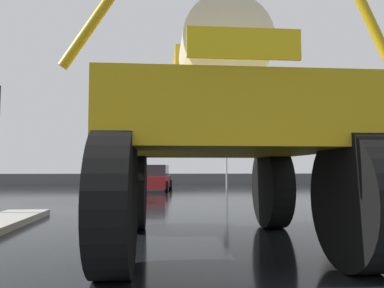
% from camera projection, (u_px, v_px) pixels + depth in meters
% --- Properties ---
extents(ground_plane, '(120.00, 120.00, 0.00)m').
position_uv_depth(ground_plane, '(175.00, 196.00, 17.78)').
color(ground_plane, black).
extents(oversize_sprayer, '(4.12, 5.33, 4.20)m').
position_uv_depth(oversize_sprayer, '(217.00, 132.00, 6.26)').
color(oversize_sprayer, black).
rests_on(oversize_sprayer, ground).
extents(sedan_ahead, '(2.28, 4.28, 1.52)m').
position_uv_depth(sedan_ahead, '(154.00, 179.00, 22.11)').
color(sedan_ahead, maroon).
rests_on(sedan_ahead, ground).
extents(traffic_signal_near_right, '(0.24, 0.54, 3.25)m').
position_uv_depth(traffic_signal_near_right, '(339.00, 131.00, 10.81)').
color(traffic_signal_near_right, '#A8AAAF').
rests_on(traffic_signal_near_right, ground).
extents(traffic_signal_far_left, '(0.24, 0.55, 3.89)m').
position_uv_depth(traffic_signal_far_left, '(124.00, 145.00, 24.39)').
color(traffic_signal_far_left, '#A8AAAF').
rests_on(traffic_signal_far_left, ground).
extents(traffic_signal_far_right, '(0.24, 0.55, 4.18)m').
position_uv_depth(traffic_signal_far_right, '(226.00, 143.00, 25.10)').
color(traffic_signal_far_right, '#A8AAAF').
rests_on(traffic_signal_far_right, ground).
extents(bare_tree_right, '(3.34, 3.34, 6.56)m').
position_uv_depth(bare_tree_right, '(346.00, 102.00, 21.45)').
color(bare_tree_right, '#473828').
rests_on(bare_tree_right, ground).
extents(roadside_barrier, '(27.89, 0.24, 0.90)m').
position_uv_depth(roadside_barrier, '(165.00, 179.00, 31.86)').
color(roadside_barrier, '#59595B').
rests_on(roadside_barrier, ground).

